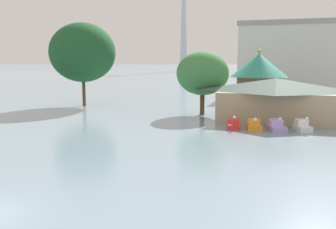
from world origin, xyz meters
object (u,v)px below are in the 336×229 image
boathouse (276,99)px  pedal_boat_lavender (276,126)px  pedal_boat_white (302,126)px  shoreline_tree_mid (203,73)px  pedal_boat_red (234,124)px  background_building_block (308,59)px  green_roof_pavilion (259,76)px  pedal_boat_orange (254,126)px  shoreline_tree_tall_left (83,53)px

boathouse → pedal_boat_lavender: bearing=-87.7°
pedal_boat_white → shoreline_tree_mid: shoreline_tree_mid is taller
pedal_boat_red → background_building_block: size_ratio=0.10×
boathouse → green_roof_pavilion: bearing=101.2°
pedal_boat_red → boathouse: (4.33, 6.72, 2.37)m
pedal_boat_red → pedal_boat_white: 7.32m
pedal_boat_lavender → green_roof_pavilion: bearing=171.9°
boathouse → green_roof_pavilion: size_ratio=1.58×
pedal_boat_white → background_building_block: (3.19, 46.60, 7.51)m
pedal_boat_orange → background_building_block: (8.18, 47.61, 7.51)m
pedal_boat_red → shoreline_tree_tall_left: (-27.03, 14.10, 8.48)m
pedal_boat_lavender → pedal_boat_white: (2.69, 0.51, 0.02)m
green_roof_pavilion → boathouse: bearing=-78.8°
pedal_boat_lavender → pedal_boat_white: size_ratio=1.14×
green_roof_pavilion → pedal_boat_red: bearing=-93.3°
pedal_boat_white → shoreline_tree_mid: (-12.96, 9.22, 5.30)m
pedal_boat_lavender → shoreline_tree_mid: (-10.27, 9.73, 5.33)m
pedal_boat_white → boathouse: boathouse is taller
pedal_boat_red → pedal_boat_orange: (2.30, -0.46, 0.05)m
pedal_boat_orange → pedal_boat_lavender: size_ratio=0.74×
pedal_boat_white → background_building_block: 47.31m
pedal_boat_lavender → background_building_block: size_ratio=0.11×
pedal_boat_red → pedal_boat_white: pedal_boat_white is taller
shoreline_tree_tall_left → shoreline_tree_mid: (21.37, -4.32, -3.13)m
boathouse → shoreline_tree_tall_left: size_ratio=1.08×
pedal_boat_orange → pedal_boat_red: bearing=-111.0°
boathouse → shoreline_tree_tall_left: 32.79m
boathouse → shoreline_tree_mid: shoreline_tree_mid is taller
pedal_boat_white → pedal_boat_orange: bearing=-97.3°
pedal_boat_lavender → boathouse: bearing=165.7°
green_roof_pavilion → shoreline_tree_mid: size_ratio=1.07×
pedal_boat_orange → shoreline_tree_mid: bearing=-151.9°
shoreline_tree_tall_left → green_roof_pavilion: bearing=15.9°
pedal_boat_white → pedal_boat_lavender: bearing=-98.0°
green_roof_pavilion → shoreline_tree_tall_left: size_ratio=0.68×
pedal_boat_red → pedal_boat_orange: pedal_boat_red is taller
pedal_boat_lavender → boathouse: boathouse is taller
pedal_boat_red → pedal_boat_white: (7.29, 0.56, 0.05)m
pedal_boat_lavender → boathouse: 7.08m
boathouse → background_building_block: background_building_block is taller
pedal_boat_white → green_roof_pavilion: 22.87m
boathouse → background_building_block: size_ratio=0.50×
green_roof_pavilion → shoreline_tree_tall_left: 29.69m
pedal_boat_orange → background_building_block: 48.89m
pedal_boat_lavender → pedal_boat_orange: bearing=-94.3°
boathouse → shoreline_tree_tall_left: bearing=166.8°
pedal_boat_orange → background_building_block: size_ratio=0.08×
pedal_boat_white → green_roof_pavilion: size_ratio=0.30×
pedal_boat_white → shoreline_tree_tall_left: 37.85m
pedal_boat_red → shoreline_tree_tall_left: size_ratio=0.21×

